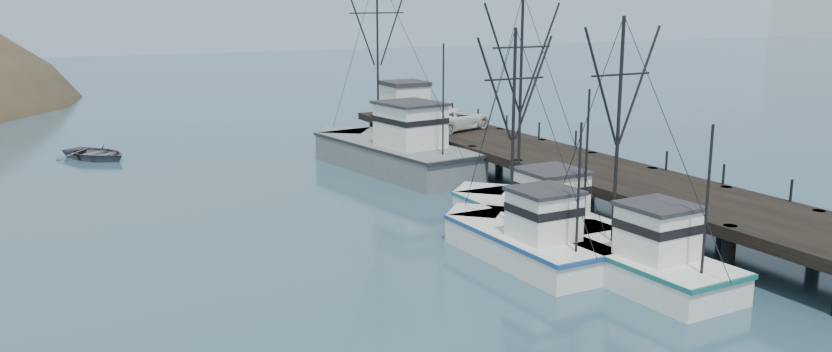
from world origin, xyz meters
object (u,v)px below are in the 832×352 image
Objects in this scene: trawler_mid at (523,240)px; pickup_truck at (455,119)px; work_vessel at (391,151)px; trawler_far at (530,215)px; pier at (556,162)px; trawler_near at (628,258)px; motorboat at (96,159)px; pier_shed at (405,100)px.

trawler_mid reaches higher than pickup_truck.
work_vessel is at bearing 81.63° from trawler_mid.
trawler_mid is 0.88× the size of trawler_far.
trawler_near is (-6.44, -13.56, -0.87)m from pier.
trawler_near is 23.04m from work_vessel.
trawler_far is at bearing -92.84° from motorboat.
pier_shed is (-1.08, 17.53, 1.73)m from pier.
trawler_far is 32.82m from motorboat.
work_vessel reaches higher than trawler_mid.
trawler_mid is at bearing -98.37° from work_vessel.
trawler_far is at bearing -90.84° from work_vessel.
work_vessel is at bearing -69.75° from motorboat.
pickup_truck is at bearing 92.26° from pier.
trawler_near reaches higher than motorboat.
pier_shed is 6.63m from pickup_truck.
work_vessel reaches higher than trawler_far.
trawler_mid is 3.11× the size of pier_shed.
trawler_mid reaches higher than motorboat.
pickup_truck is 24.91m from motorboat.
trawler_mid is 4.12m from trawler_far.
trawler_near reaches higher than pier_shed.
trawler_near is 0.92× the size of trawler_far.
pier_shed is 22.25m from motorboat.
motorboat is (-22.18, 10.99, -2.77)m from pickup_truck.
pier_shed is at bearing 93.52° from pier.
work_vessel is at bearing -121.19° from pier_shed.
trawler_mid is (-8.77, -9.65, -0.87)m from pier.
pier_shed reaches higher than motorboat.
pickup_truck is (8.34, 20.62, 1.95)m from trawler_mid.
trawler_far is at bearing -133.87° from pier.
motorboat is at bearing 113.64° from trawler_mid.
pier is 15.04m from trawler_near.
trawler_near is at bearing -115.40° from pier.
work_vessel reaches higher than pickup_truck.
pier is at bearing -77.04° from motorboat.
pickup_truck is at bearing 15.18° from work_vessel.
trawler_far is at bearing 51.22° from trawler_mid.
motorboat is at bearing 143.12° from work_vessel.
motorboat is (-22.61, 21.96, -1.69)m from pier.
trawler_far is 3.56× the size of pier_shed.
pier is 4.41× the size of trawler_mid.
pickup_truck is at bearing -59.25° from motorboat.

